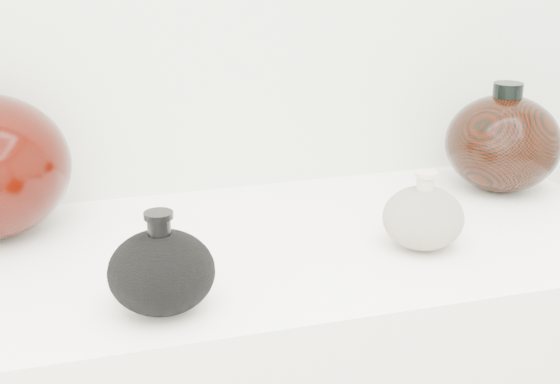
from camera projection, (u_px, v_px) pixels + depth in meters
name	position (u px, v px, depth m)	size (l,w,h in m)	color
black_gourd_vase	(162.00, 271.00, 0.92)	(0.14, 0.14, 0.13)	black
cream_gourd_vase	(423.00, 217.00, 1.10)	(0.15, 0.15, 0.11)	#C0AE94
right_round_pot	(503.00, 143.00, 1.32)	(0.23, 0.23, 0.19)	black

